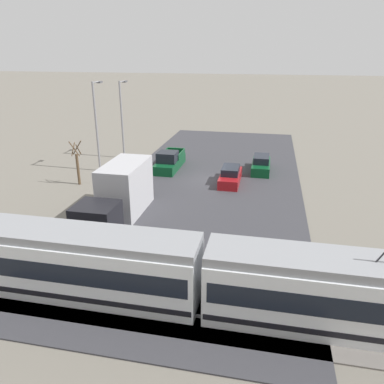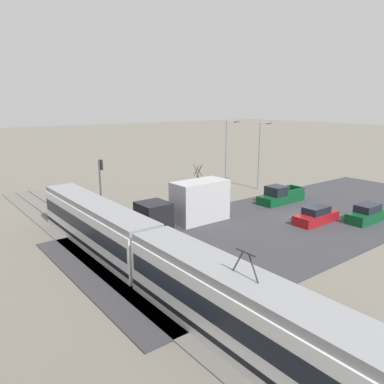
{
  "view_description": "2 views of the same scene",
  "coord_description": "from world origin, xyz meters",
  "px_view_note": "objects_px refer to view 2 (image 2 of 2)",
  "views": [
    {
      "loc": [
        -5.0,
        32.37,
        11.44
      ],
      "look_at": [
        -0.14,
        9.02,
        2.31
      ],
      "focal_mm": 35.0,
      "sensor_mm": 36.0,
      "label": 1
    },
    {
      "loc": [
        -20.5,
        28.84,
        10.62
      ],
      "look_at": [
        3.14,
        10.51,
        3.48
      ],
      "focal_mm": 35.0,
      "sensor_mm": 36.0,
      "label": 2
    }
  ],
  "objects_px": {
    "street_tree": "(198,184)",
    "street_lamp_mid_block": "(227,153)",
    "light_rail_tram": "(150,256)",
    "sedan_car_0": "(316,216)",
    "box_truck": "(189,205)",
    "traffic_light_pole": "(101,181)",
    "street_lamp_near_crossing": "(261,151)",
    "pickup_truck": "(280,196)",
    "sedan_car_1": "(367,214)"
  },
  "relations": [
    {
      "from": "sedan_car_0",
      "to": "sedan_car_1",
      "type": "distance_m",
      "value": 4.82
    },
    {
      "from": "box_truck",
      "to": "sedan_car_1",
      "type": "bearing_deg",
      "value": -125.75
    },
    {
      "from": "box_truck",
      "to": "sedan_car_0",
      "type": "height_order",
      "value": "box_truck"
    },
    {
      "from": "box_truck",
      "to": "street_lamp_near_crossing",
      "type": "relative_size",
      "value": 1.05
    },
    {
      "from": "sedan_car_0",
      "to": "street_lamp_near_crossing",
      "type": "xyz_separation_m",
      "value": [
        12.63,
        -6.38,
        4.09
      ]
    },
    {
      "from": "sedan_car_0",
      "to": "street_lamp_mid_block",
      "type": "relative_size",
      "value": 0.54
    },
    {
      "from": "pickup_truck",
      "to": "traffic_light_pole",
      "type": "height_order",
      "value": "traffic_light_pole"
    },
    {
      "from": "box_truck",
      "to": "traffic_light_pole",
      "type": "distance_m",
      "value": 8.64
    },
    {
      "from": "light_rail_tram",
      "to": "box_truck",
      "type": "height_order",
      "value": "light_rail_tram"
    },
    {
      "from": "sedan_car_0",
      "to": "street_tree",
      "type": "distance_m",
      "value": 13.7
    },
    {
      "from": "light_rail_tram",
      "to": "sedan_car_1",
      "type": "distance_m",
      "value": 22.04
    },
    {
      "from": "street_tree",
      "to": "traffic_light_pole",
      "type": "bearing_deg",
      "value": 89.55
    },
    {
      "from": "sedan_car_0",
      "to": "street_lamp_near_crossing",
      "type": "distance_m",
      "value": 14.73
    },
    {
      "from": "street_tree",
      "to": "pickup_truck",
      "type": "bearing_deg",
      "value": -138.52
    },
    {
      "from": "light_rail_tram",
      "to": "traffic_light_pole",
      "type": "bearing_deg",
      "value": -13.54
    },
    {
      "from": "pickup_truck",
      "to": "street_tree",
      "type": "xyz_separation_m",
      "value": [
        6.81,
        6.02,
        1.02
      ]
    },
    {
      "from": "light_rail_tram",
      "to": "pickup_truck",
      "type": "distance_m",
      "value": 22.09
    },
    {
      "from": "traffic_light_pole",
      "to": "street_tree",
      "type": "height_order",
      "value": "traffic_light_pole"
    },
    {
      "from": "box_truck",
      "to": "street_lamp_near_crossing",
      "type": "height_order",
      "value": "street_lamp_near_crossing"
    },
    {
      "from": "sedan_car_1",
      "to": "traffic_light_pole",
      "type": "xyz_separation_m",
      "value": [
        16.0,
        18.55,
        2.84
      ]
    },
    {
      "from": "light_rail_tram",
      "to": "sedan_car_1",
      "type": "relative_size",
      "value": 6.63
    },
    {
      "from": "street_lamp_mid_block",
      "to": "sedan_car_0",
      "type": "bearing_deg",
      "value": 174.13
    },
    {
      "from": "light_rail_tram",
      "to": "traffic_light_pole",
      "type": "xyz_separation_m",
      "value": [
        14.07,
        -3.39,
        1.86
      ]
    },
    {
      "from": "traffic_light_pole",
      "to": "street_lamp_near_crossing",
      "type": "relative_size",
      "value": 0.67
    },
    {
      "from": "street_lamp_near_crossing",
      "to": "sedan_car_1",
      "type": "bearing_deg",
      "value": 171.35
    },
    {
      "from": "sedan_car_0",
      "to": "street_lamp_mid_block",
      "type": "distance_m",
      "value": 13.97
    },
    {
      "from": "street_tree",
      "to": "street_lamp_near_crossing",
      "type": "distance_m",
      "value": 9.88
    },
    {
      "from": "street_lamp_mid_block",
      "to": "traffic_light_pole",
      "type": "bearing_deg",
      "value": 89.36
    },
    {
      "from": "box_truck",
      "to": "street_lamp_mid_block",
      "type": "bearing_deg",
      "value": -58.76
    },
    {
      "from": "light_rail_tram",
      "to": "street_lamp_near_crossing",
      "type": "height_order",
      "value": "street_lamp_near_crossing"
    },
    {
      "from": "box_truck",
      "to": "street_lamp_near_crossing",
      "type": "distance_m",
      "value": 16.79
    },
    {
      "from": "sedan_car_1",
      "to": "box_truck",
      "type": "bearing_deg",
      "value": 54.25
    },
    {
      "from": "box_truck",
      "to": "pickup_truck",
      "type": "height_order",
      "value": "box_truck"
    },
    {
      "from": "street_tree",
      "to": "street_lamp_mid_block",
      "type": "distance_m",
      "value": 5.38
    },
    {
      "from": "street_lamp_near_crossing",
      "to": "street_lamp_mid_block",
      "type": "height_order",
      "value": "street_lamp_mid_block"
    },
    {
      "from": "light_rail_tram",
      "to": "street_lamp_mid_block",
      "type": "distance_m",
      "value": 23.95
    },
    {
      "from": "box_truck",
      "to": "sedan_car_0",
      "type": "relative_size",
      "value": 1.86
    },
    {
      "from": "street_lamp_near_crossing",
      "to": "street_lamp_mid_block",
      "type": "xyz_separation_m",
      "value": [
        0.6,
        5.02,
        0.16
      ]
    },
    {
      "from": "box_truck",
      "to": "traffic_light_pole",
      "type": "relative_size",
      "value": 1.58
    },
    {
      "from": "street_lamp_mid_block",
      "to": "street_tree",
      "type": "bearing_deg",
      "value": 88.86
    },
    {
      "from": "street_tree",
      "to": "box_truck",
      "type": "bearing_deg",
      "value": 136.57
    },
    {
      "from": "traffic_light_pole",
      "to": "street_tree",
      "type": "xyz_separation_m",
      "value": [
        -0.09,
        -11.47,
        -1.75
      ]
    },
    {
      "from": "street_lamp_near_crossing",
      "to": "street_lamp_mid_block",
      "type": "relative_size",
      "value": 0.96
    },
    {
      "from": "traffic_light_pole",
      "to": "street_tree",
      "type": "distance_m",
      "value": 11.6
    },
    {
      "from": "box_truck",
      "to": "sedan_car_1",
      "type": "relative_size",
      "value": 1.87
    },
    {
      "from": "box_truck",
      "to": "sedan_car_1",
      "type": "height_order",
      "value": "box_truck"
    },
    {
      "from": "pickup_truck",
      "to": "sedan_car_1",
      "type": "bearing_deg",
      "value": -173.36
    },
    {
      "from": "sedan_car_0",
      "to": "sedan_car_1",
      "type": "relative_size",
      "value": 1.01
    },
    {
      "from": "light_rail_tram",
      "to": "traffic_light_pole",
      "type": "distance_m",
      "value": 14.6
    },
    {
      "from": "sedan_car_0",
      "to": "sedan_car_1",
      "type": "bearing_deg",
      "value": 57.46
    }
  ]
}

